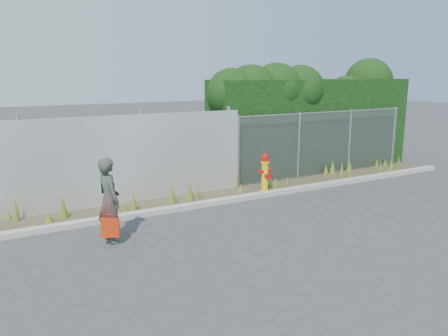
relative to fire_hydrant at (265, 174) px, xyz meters
name	(u,v)px	position (x,y,z in m)	size (l,w,h in m)	color
ground	(267,224)	(-1.34, -2.08, -0.54)	(80.00, 80.00, 0.00)	#37373A
curb	(227,200)	(-1.34, -0.28, -0.48)	(16.00, 0.22, 0.12)	#9D9A8E
weed_strip	(211,192)	(-1.43, 0.41, -0.41)	(16.00, 1.25, 0.54)	#423625
corrugated_fence	(81,164)	(-4.59, 0.93, 0.56)	(8.50, 0.21, 2.30)	silver
chainlink_fence	(325,143)	(2.90, 0.92, 0.49)	(6.50, 0.07, 2.05)	gray
hedge	(308,110)	(3.00, 1.93, 1.46)	(7.54, 1.86, 3.73)	black
fire_hydrant	(265,174)	(0.00, 0.00, 0.00)	(0.38, 0.34, 1.12)	yellow
woman	(109,200)	(-4.57, -1.45, 0.28)	(0.60, 0.40, 1.66)	#0E5E4B
red_tote_bag	(110,227)	(-4.63, -1.64, -0.19)	(0.34, 0.12, 0.44)	#A4090B
black_shoulder_bag	(108,188)	(-4.55, -1.30, 0.49)	(0.24, 0.10, 0.18)	black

